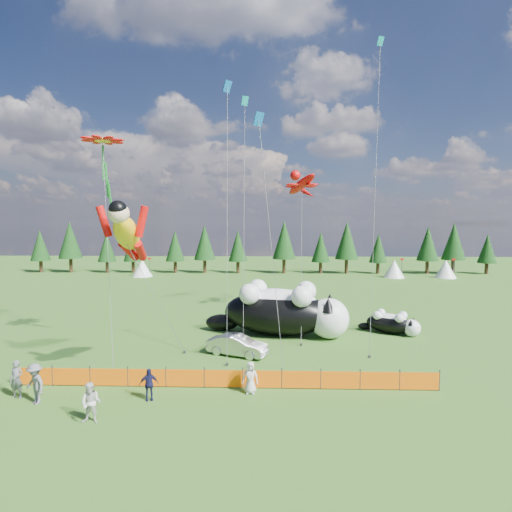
% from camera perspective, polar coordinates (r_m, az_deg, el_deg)
% --- Properties ---
extents(ground, '(160.00, 160.00, 0.00)m').
position_cam_1_polar(ground, '(24.57, -3.83, -15.56)').
color(ground, '#123A0A').
rests_on(ground, ground).
extents(safety_fence, '(22.06, 0.06, 1.10)m').
position_cam_1_polar(safety_fence, '(21.61, -4.66, -17.05)').
color(safety_fence, '#262626').
rests_on(safety_fence, ground).
extents(tree_line, '(90.00, 4.00, 8.00)m').
position_cam_1_polar(tree_line, '(68.13, -0.09, 0.88)').
color(tree_line, black).
rests_on(tree_line, ground).
extents(festival_tents, '(50.00, 3.20, 2.80)m').
position_cam_1_polar(festival_tents, '(63.93, 9.66, -1.77)').
color(festival_tents, white).
rests_on(festival_tents, ground).
extents(cat_large, '(11.06, 5.67, 4.04)m').
position_cam_1_polar(cat_large, '(30.70, 3.94, -7.71)').
color(cat_large, black).
rests_on(cat_large, ground).
extents(cat_small, '(4.31, 3.32, 1.73)m').
position_cam_1_polar(cat_small, '(32.98, 18.86, -9.04)').
color(cat_small, black).
rests_on(cat_small, ground).
extents(car, '(4.19, 2.71, 1.30)m').
position_cam_1_polar(car, '(26.40, -2.67, -12.62)').
color(car, silver).
rests_on(car, ground).
extents(spectator_a, '(0.69, 0.47, 1.84)m').
position_cam_1_polar(spectator_a, '(23.45, -31.02, -14.85)').
color(spectator_a, slate).
rests_on(spectator_a, ground).
extents(spectator_b, '(0.86, 0.52, 1.76)m').
position_cam_1_polar(spectator_b, '(19.39, -22.52, -18.81)').
color(spectator_b, beige).
rests_on(spectator_b, ground).
extents(spectator_c, '(1.01, 0.74, 1.55)m').
position_cam_1_polar(spectator_c, '(20.79, -15.07, -17.28)').
color(spectator_c, '#16163D').
rests_on(spectator_c, ground).
extents(spectator_d, '(1.40, 1.20, 1.94)m').
position_cam_1_polar(spectator_d, '(22.28, -29.04, -15.67)').
color(spectator_d, slate).
rests_on(spectator_d, ground).
extents(spectator_e, '(0.79, 0.52, 1.61)m').
position_cam_1_polar(spectator_e, '(20.83, -0.82, -16.99)').
color(spectator_e, beige).
rests_on(spectator_e, ground).
extents(superhero_kite, '(4.44, 6.77, 10.47)m').
position_cam_1_polar(superhero_kite, '(22.38, -17.96, 3.08)').
color(superhero_kite, '#FCB90D').
rests_on(superhero_kite, ground).
extents(gecko_kite, '(5.55, 13.92, 15.91)m').
position_cam_1_polar(gecko_kite, '(38.01, 6.52, 10.12)').
color(gecko_kite, red).
rests_on(gecko_kite, ground).
extents(flower_kite, '(4.51, 7.77, 15.23)m').
position_cam_1_polar(flower_kite, '(28.83, -21.05, 14.84)').
color(flower_kite, red).
rests_on(flower_kite, ground).
extents(diamond_kite_a, '(0.84, 4.58, 18.43)m').
position_cam_1_polar(diamond_kite_a, '(28.40, -4.11, 21.40)').
color(diamond_kite_a, '#0B5CAF').
rests_on(diamond_kite_a, ground).
extents(diamond_kite_b, '(2.96, 8.56, 24.32)m').
position_cam_1_polar(diamond_kite_b, '(35.84, 17.26, 24.93)').
color(diamond_kite_b, '#0E9FAB').
rests_on(diamond_kite_b, ground).
extents(diamond_kite_c, '(2.02, 2.75, 15.23)m').
position_cam_1_polar(diamond_kite_c, '(23.88, 0.54, 17.59)').
color(diamond_kite_c, '#0B5CAF').
rests_on(diamond_kite_c, ground).
extents(diamond_kite_d, '(1.00, 5.50, 19.31)m').
position_cam_1_polar(diamond_kite_d, '(33.98, -1.61, 19.63)').
color(diamond_kite_d, '#0E9FAB').
rests_on(diamond_kite_d, ground).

